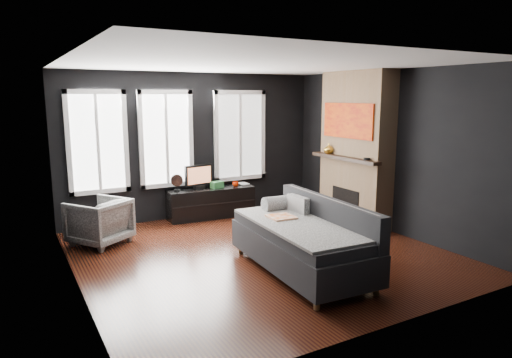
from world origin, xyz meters
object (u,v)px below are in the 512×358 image
monitor (199,175)px  mantel_vase (329,149)px  mug (236,184)px  book (239,178)px  sofa (301,237)px  media_console (210,202)px  armchair (99,219)px

monitor → mantel_vase: mantel_vase is taller
mug → book: book is taller
sofa → book: size_ratio=8.98×
media_console → monitor: bearing=173.7°
media_console → armchair: bearing=-159.7°
media_console → book: 0.75m
mug → mantel_vase: (1.37, -1.08, 0.70)m
sofa → armchair: sofa is taller
armchair → monitor: 2.10m
armchair → monitor: (1.94, 0.67, 0.43)m
sofa → mug: 3.06m
mug → book: 0.23m
mug → media_console: bearing=166.6°
media_console → monitor: 0.58m
armchair → media_console: 2.25m
armchair → book: 2.88m
monitor → mantel_vase: (2.06, -1.23, 0.50)m
sofa → mantel_vase: size_ratio=11.75×
armchair → monitor: bearing=165.6°
book → mantel_vase: size_ratio=1.31×
armchair → media_console: size_ratio=0.48×
mug → book: size_ratio=0.48×
monitor → mug: bearing=-22.2°
monitor → mantel_vase: 2.45m
armchair → book: size_ratio=3.18×
mug → mantel_vase: bearing=-38.1°
media_console → sofa: bearing=-87.9°
mantel_vase → media_console: bearing=147.2°
monitor → media_console: bearing=-19.8°
sofa → mantel_vase: mantel_vase is taller
monitor → book: 0.85m
media_console → mantel_vase: size_ratio=8.67×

